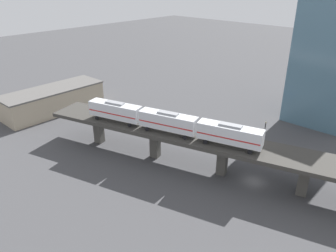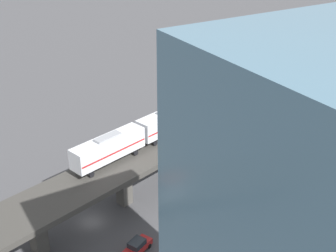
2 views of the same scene
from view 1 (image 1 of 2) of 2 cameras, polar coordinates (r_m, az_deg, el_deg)
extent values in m
plane|color=#424244|center=(65.61, 14.71, -9.34)|extent=(400.00, 400.00, 0.00)
cube|color=#393733|center=(62.18, 15.37, -4.19)|extent=(33.60, 90.72, 0.80)
cube|color=#47443F|center=(63.32, 22.57, -8.53)|extent=(2.23, 2.23, 6.33)
cube|color=#47443F|center=(65.15, 9.44, -5.77)|extent=(2.23, 2.23, 6.33)
cube|color=#47443F|center=(70.22, -2.26, -3.03)|extent=(2.23, 2.23, 6.33)
cube|color=#47443F|center=(77.89, -11.97, -0.65)|extent=(2.23, 2.23, 6.33)
cube|color=silver|center=(60.58, 10.71, -1.36)|extent=(6.02, 12.31, 3.10)
cube|color=#B21E1E|center=(60.71, 10.69, -1.61)|extent=(5.99, 12.09, 0.24)
cube|color=gray|center=(59.85, 10.84, 0.13)|extent=(2.51, 4.42, 0.36)
cylinder|color=black|center=(59.68, 14.07, -4.42)|extent=(0.44, 0.87, 0.84)
cylinder|color=black|center=(61.75, 14.60, -3.44)|extent=(0.44, 0.87, 0.84)
cylinder|color=black|center=(61.62, 6.50, -2.80)|extent=(0.44, 0.87, 0.84)
cylinder|color=black|center=(63.62, 7.26, -1.91)|extent=(0.44, 0.87, 0.84)
cube|color=silver|center=(64.66, 0.00, 0.84)|extent=(6.02, 12.31, 3.10)
cube|color=#B21E1E|center=(64.78, 0.00, 0.59)|extent=(5.99, 12.09, 0.24)
cube|color=gray|center=(63.98, 0.00, 2.25)|extent=(2.51, 4.42, 0.36)
cylinder|color=black|center=(62.99, 2.93, -2.02)|extent=(0.44, 0.87, 0.84)
cylinder|color=black|center=(64.95, 3.78, -1.17)|extent=(0.44, 0.87, 0.84)
cylinder|color=black|center=(66.44, -3.70, -0.55)|extent=(0.44, 0.87, 0.84)
cylinder|color=black|center=(68.30, -2.70, 0.22)|extent=(0.44, 0.87, 0.84)
cube|color=silver|center=(70.78, -9.16, 2.69)|extent=(6.02, 12.31, 3.10)
cube|color=#B21E1E|center=(70.89, -9.14, 2.47)|extent=(5.99, 12.09, 0.24)
cube|color=gray|center=(70.15, -9.25, 4.00)|extent=(2.51, 4.42, 0.36)
cylinder|color=black|center=(68.48, -6.74, 0.14)|extent=(0.44, 0.87, 0.84)
cylinder|color=black|center=(70.29, -5.69, 0.86)|extent=(0.44, 0.87, 0.84)
cylinder|color=black|center=(73.13, -12.27, 1.37)|extent=(0.44, 0.87, 0.84)
cylinder|color=black|center=(74.83, -11.16, 2.02)|extent=(0.44, 0.87, 0.84)
cube|color=#AD1E1E|center=(73.30, 16.28, -5.00)|extent=(3.53, 4.75, 0.80)
cube|color=#1E2328|center=(72.93, 16.47, -4.48)|extent=(2.43, 2.69, 0.76)
cylinder|color=black|center=(72.79, 17.34, -5.73)|extent=(0.50, 0.70, 0.66)
cylinder|color=black|center=(74.28, 17.37, -5.09)|extent=(0.50, 0.70, 0.66)
cylinder|color=black|center=(72.72, 15.10, -5.46)|extent=(0.50, 0.70, 0.66)
cylinder|color=black|center=(74.22, 15.17, -4.82)|extent=(0.50, 0.70, 0.66)
cube|color=#233D93|center=(80.48, 8.47, -1.42)|extent=(2.45, 4.62, 0.80)
cube|color=#1E2328|center=(80.08, 8.60, -0.95)|extent=(1.96, 2.43, 0.76)
cylinder|color=black|center=(79.43, 9.11, -2.16)|extent=(0.34, 0.69, 0.66)
cylinder|color=black|center=(80.83, 9.63, -1.70)|extent=(0.34, 0.69, 0.66)
cylinder|color=black|center=(80.51, 7.28, -1.65)|extent=(0.34, 0.69, 0.66)
cylinder|color=black|center=(81.89, 7.83, -1.21)|extent=(0.34, 0.69, 0.66)
cylinder|color=black|center=(75.93, 16.36, -1.77)|extent=(0.20, 0.20, 6.50)
sphere|color=beige|center=(74.50, 16.68, 0.62)|extent=(0.44, 0.44, 0.44)
cube|color=tan|center=(99.62, -19.35, 4.19)|extent=(28.11, 10.30, 6.40)
cube|color=#595654|center=(98.56, -19.63, 6.04)|extent=(28.67, 10.50, 0.40)
cube|color=slate|center=(93.84, 26.92, 11.18)|extent=(16.00, 16.00, 36.00)
camera|label=2|loc=(102.34, 43.75, 22.24)|focal=50.00mm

